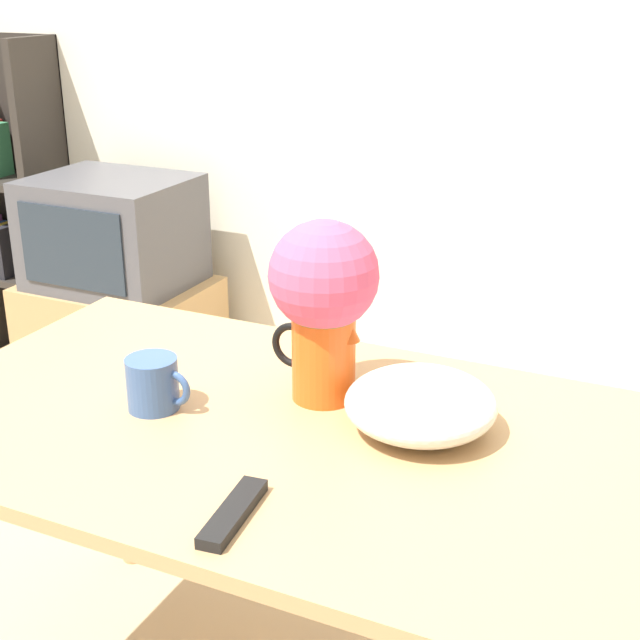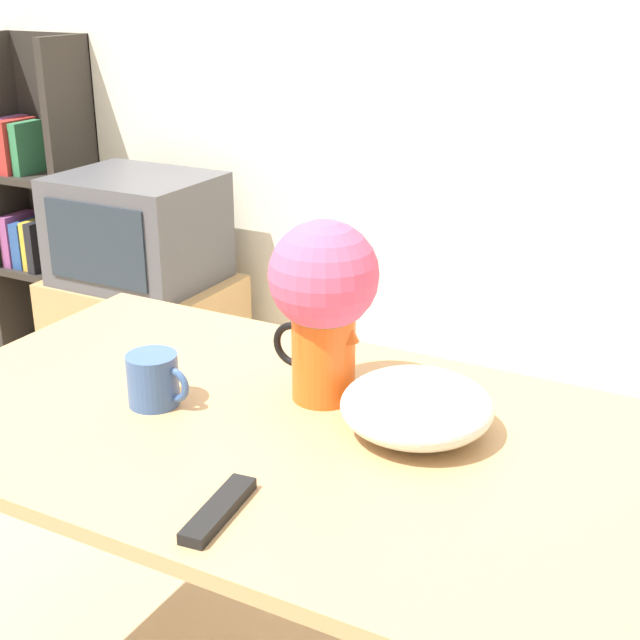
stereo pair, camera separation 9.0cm
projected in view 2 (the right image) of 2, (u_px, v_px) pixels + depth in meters
wall_back at (461, 68)px, 2.87m from camera, size 8.00×0.05×2.60m
table at (282, 468)px, 1.74m from camera, size 1.53×0.88×0.78m
flower_vase at (323, 294)px, 1.73m from camera, size 0.22×0.22×0.37m
coffee_mug at (154, 380)px, 1.77m from camera, size 0.14×0.10×0.11m
white_bowl at (417, 406)px, 1.65m from camera, size 0.29×0.29×0.11m
remote_control at (219, 510)px, 1.42m from camera, size 0.06×0.19×0.02m
tv_stand at (147, 344)px, 3.42m from camera, size 0.66×0.48×0.52m
tv_set at (137, 229)px, 3.25m from camera, size 0.55×0.45×0.39m
bookshelf at (40, 202)px, 3.77m from camera, size 0.46×0.27×1.36m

